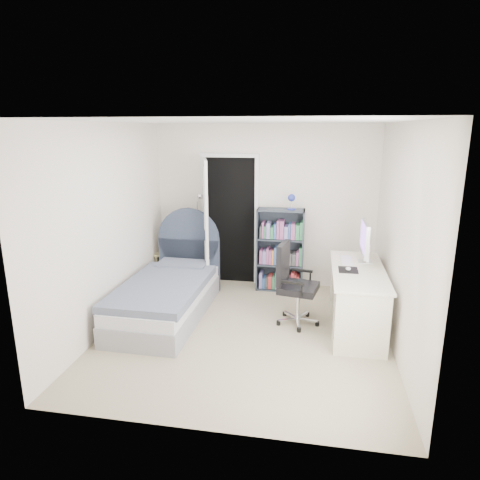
% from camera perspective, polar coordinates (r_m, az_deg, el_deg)
% --- Properties ---
extents(room_shell, '(3.50, 3.70, 2.60)m').
position_cam_1_polar(room_shell, '(4.93, 0.79, 0.87)').
color(room_shell, gray).
rests_on(room_shell, ground).
extents(door, '(0.92, 0.80, 2.06)m').
position_cam_1_polar(door, '(6.57, -3.41, 2.41)').
color(door, black).
rests_on(door, ground).
extents(bed, '(1.02, 2.09, 1.28)m').
position_cam_1_polar(bed, '(5.84, -9.52, -7.02)').
color(bed, gray).
rests_on(bed, ground).
extents(nightstand, '(0.41, 0.41, 0.60)m').
position_cam_1_polar(nightstand, '(6.98, -9.33, -2.47)').
color(nightstand, '#DBCD87').
rests_on(nightstand, ground).
extents(floor_lamp, '(0.21, 0.21, 1.46)m').
position_cam_1_polar(floor_lamp, '(6.82, -5.44, -0.98)').
color(floor_lamp, silver).
rests_on(floor_lamp, ground).
extents(bookcase, '(0.71, 0.30, 1.50)m').
position_cam_1_polar(bookcase, '(6.55, 5.53, -1.68)').
color(bookcase, '#343C47').
rests_on(bookcase, ground).
extents(desk, '(0.63, 1.58, 1.29)m').
position_cam_1_polar(desk, '(5.53, 15.29, -7.16)').
color(desk, '#EBE5C5').
rests_on(desk, ground).
extents(office_chair, '(0.56, 0.58, 1.04)m').
position_cam_1_polar(office_chair, '(5.45, 6.96, -5.31)').
color(office_chair, silver).
rests_on(office_chair, ground).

